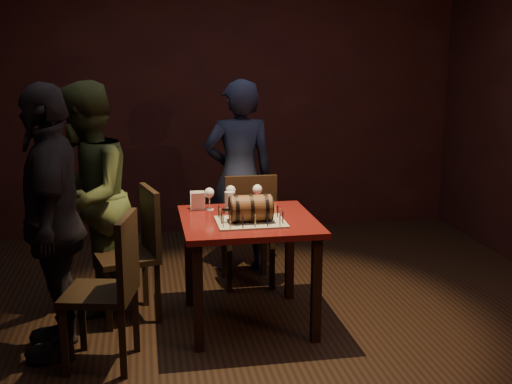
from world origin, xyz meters
TOP-DOWN VIEW (x-y plane):
  - room_shell at (0.00, 0.00)m, footprint 5.04×5.04m
  - pub_table at (-0.06, 0.13)m, footprint 0.90×0.90m
  - cake_board at (-0.06, 0.02)m, footprint 0.45×0.35m
  - barrel_cake at (-0.06, 0.02)m, footprint 0.33×0.19m
  - birthday_candles at (-0.06, 0.02)m, footprint 0.40×0.30m
  - wine_glass_left at (-0.29, 0.41)m, footprint 0.07×0.07m
  - wine_glass_mid at (-0.13, 0.46)m, footprint 0.07×0.07m
  - wine_glass_right at (0.06, 0.46)m, footprint 0.07×0.07m
  - pint_of_ale at (-0.16, 0.30)m, footprint 0.07×0.07m
  - menu_card at (-0.37, 0.42)m, footprint 0.10×0.05m
  - chair_back at (0.06, 0.80)m, footprint 0.40×0.40m
  - chair_left_rear at (-0.81, 0.37)m, footprint 0.49×0.49m
  - chair_left_front at (-0.95, -0.33)m, footprint 0.48×0.48m
  - person_back at (0.05, 1.23)m, footprint 0.61×0.42m
  - person_left_rear at (-1.15, 0.58)m, footprint 0.75×0.89m
  - person_left_front at (-1.30, -0.09)m, footprint 0.45×1.00m

SIDE VIEW (x-z plane):
  - chair_back at x=0.06m, z-range 0.06..0.99m
  - chair_left_rear at x=-0.81m, z-range 0.06..0.99m
  - chair_left_front at x=-0.95m, z-range 0.06..0.99m
  - pub_table at x=-0.06m, z-range 0.27..1.02m
  - cake_board at x=-0.06m, z-range 0.75..0.76m
  - birthday_candles at x=-0.06m, z-range 0.76..0.85m
  - menu_card at x=-0.37m, z-range 0.75..0.88m
  - person_back at x=0.05m, z-range 0.00..1.63m
  - pint_of_ale at x=-0.16m, z-range 0.75..0.90m
  - person_left_rear at x=-1.15m, z-range 0.00..1.66m
  - person_left_front at x=-1.30m, z-range 0.00..1.69m
  - barrel_cake at x=-0.06m, z-range 0.75..0.95m
  - wine_glass_mid at x=-0.13m, z-range 0.79..0.95m
  - wine_glass_left at x=-0.29m, z-range 0.79..0.95m
  - wine_glass_right at x=0.06m, z-range 0.79..0.95m
  - room_shell at x=0.00m, z-range 0.00..2.80m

